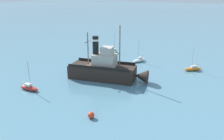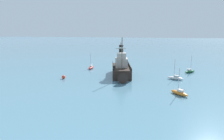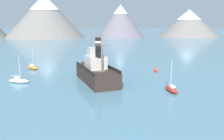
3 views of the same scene
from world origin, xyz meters
name	(u,v)px [view 2 (image 2 of 3)]	position (x,y,z in m)	size (l,w,h in m)	color
ground_plane	(122,74)	(0.00, 0.00, 0.00)	(600.00, 600.00, 0.00)	teal
old_tugboat	(121,69)	(-0.25, 2.18, 1.83)	(7.49, 14.78, 9.90)	#2D231E
sailboat_red	(91,67)	(10.94, -5.18, 0.43)	(1.40, 3.88, 4.90)	#B22823
sailboat_white	(175,78)	(-13.48, 2.37, 0.43)	(3.96, 2.13, 4.90)	white
sailboat_orange	(179,93)	(-13.83, 14.33, 0.43)	(3.46, 3.47, 4.90)	orange
sailboat_green	(190,71)	(-17.60, -7.00, 0.43)	(3.43, 3.50, 4.90)	#286B3D
mooring_buoy	(64,77)	(12.48, 8.86, 0.43)	(0.87, 0.87, 0.87)	red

